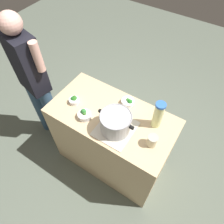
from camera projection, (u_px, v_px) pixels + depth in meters
The scene contains 10 objects.
ground_plane at pixel (112, 158), 2.69m from camera, with size 8.00×8.00×0.00m, color #5F695B.
counter_slab at pixel (112, 140), 2.31m from camera, with size 1.22×0.64×0.94m, color #CEB185.
dish_cloth at pixel (115, 129), 1.85m from camera, with size 0.32×0.36×0.01m, color beige.
cooking_pot at pixel (116, 122), 1.77m from camera, with size 0.35×0.28×0.19m.
lemonade_pitcher at pixel (158, 115), 1.76m from camera, with size 0.09×0.09×0.29m.
mason_jar at pixel (152, 141), 1.71m from camera, with size 0.09×0.09×0.11m.
broccoli_bowl_front at pixel (128, 102), 2.01m from camera, with size 0.13×0.13×0.07m.
broccoli_bowl_center at pixel (74, 100), 2.02m from camera, with size 0.10×0.10×0.07m.
broccoli_bowl_back at pixel (84, 115), 1.91m from camera, with size 0.13×0.13×0.08m.
person_cook at pixel (34, 81), 2.21m from camera, with size 0.50×0.27×1.70m.
Camera 1 is at (-0.63, 0.98, 2.50)m, focal length 33.16 mm.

